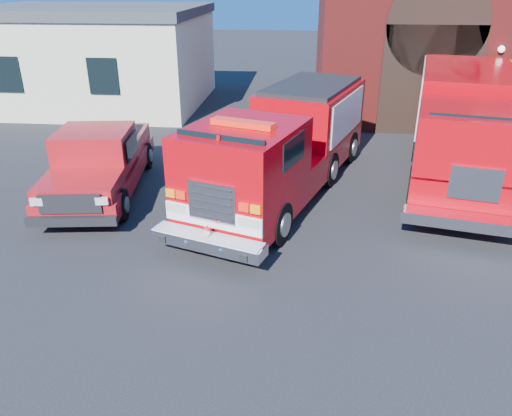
# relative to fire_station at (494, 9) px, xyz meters

# --- Properties ---
(ground) EXTENTS (100.00, 100.00, 0.00)m
(ground) POSITION_rel_fire_station_xyz_m (-8.99, -13.98, -4.25)
(ground) COLOR black
(ground) RESTS_ON ground
(parking_stripe_mid) EXTENTS (0.12, 3.00, 0.01)m
(parking_stripe_mid) POSITION_rel_fire_station_xyz_m (-2.49, -9.98, -4.25)
(parking_stripe_mid) COLOR yellow
(parking_stripe_mid) RESTS_ON ground
(parking_stripe_far) EXTENTS (0.12, 3.00, 0.01)m
(parking_stripe_far) POSITION_rel_fire_station_xyz_m (-2.49, -6.98, -4.25)
(parking_stripe_far) COLOR yellow
(parking_stripe_far) RESTS_ON ground
(fire_station) EXTENTS (15.20, 10.20, 8.45)m
(fire_station) POSITION_rel_fire_station_xyz_m (0.00, 0.00, 0.00)
(fire_station) COLOR maroon
(fire_station) RESTS_ON ground
(side_building) EXTENTS (10.20, 8.20, 4.35)m
(side_building) POSITION_rel_fire_station_xyz_m (-17.99, -0.99, -2.05)
(side_building) COLOR beige
(side_building) RESTS_ON ground
(fire_engine) EXTENTS (5.13, 9.02, 2.68)m
(fire_engine) POSITION_rel_fire_station_xyz_m (-8.56, -11.17, -2.86)
(fire_engine) COLOR black
(fire_engine) RESTS_ON ground
(pickup_truck) EXTENTS (2.76, 5.94, 1.87)m
(pickup_truck) POSITION_rel_fire_station_xyz_m (-13.66, -11.68, -3.37)
(pickup_truck) COLOR black
(pickup_truck) RESTS_ON ground
(secondary_truck) EXTENTS (4.75, 9.58, 2.98)m
(secondary_truck) POSITION_rel_fire_station_xyz_m (-3.33, -9.38, -2.63)
(secondary_truck) COLOR black
(secondary_truck) RESTS_ON ground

